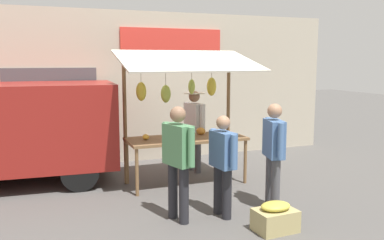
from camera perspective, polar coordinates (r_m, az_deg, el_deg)
ground_plane at (r=7.88m, az=-0.80°, el=-8.74°), size 40.00×40.00×0.00m
street_backdrop at (r=9.64m, az=-5.61°, el=4.60°), size 9.00×0.30×3.40m
market_stall at (r=7.62m, az=-0.99°, el=2.48°), size 2.50×1.46×2.50m
vendor_with_sunhat at (r=8.51m, az=0.31°, el=-0.55°), size 0.44×0.71×1.69m
shopper_in_striped_shirt at (r=6.08m, az=4.28°, el=-5.50°), size 0.26×0.66×1.51m
shopper_with_ponytail at (r=5.87m, az=-1.94°, el=-4.90°), size 0.35×0.68×1.67m
shopper_with_shopping_bag at (r=6.52m, az=11.23°, el=-3.83°), size 0.33×0.68×1.65m
produce_crate_near at (r=5.85m, az=11.44°, el=-13.10°), size 0.58×0.43×0.41m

